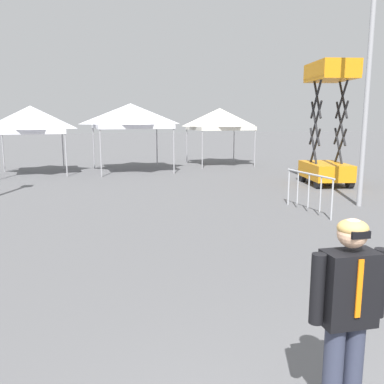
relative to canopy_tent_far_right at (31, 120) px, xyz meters
name	(u,v)px	position (x,y,z in m)	size (l,w,h in m)	color
canopy_tent_far_right	(31,120)	(0.00, 0.00, 0.00)	(3.07, 3.07, 3.09)	#9E9EA3
canopy_tent_behind_right	(131,116)	(4.48, -0.16, 0.17)	(3.60, 3.60, 3.22)	#9E9EA3
canopy_tent_behind_left	(220,119)	(9.48, 1.26, 0.02)	(3.06, 3.06, 3.07)	#9E9EA3
scissor_lift	(327,150)	(11.07, -6.40, -1.12)	(1.86, 2.55, 4.57)	black
person_foreground	(347,310)	(3.83, -17.49, -1.44)	(0.65, 0.27, 1.78)	#33384C
light_pole_near_lift	(372,24)	(9.76, -10.10, 2.59)	(0.36, 0.36, 8.98)	#9E9EA3
crowd_barrier_near_person	(309,185)	(7.90, -10.37, -1.72)	(0.16, 2.10, 1.08)	#B7BABF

